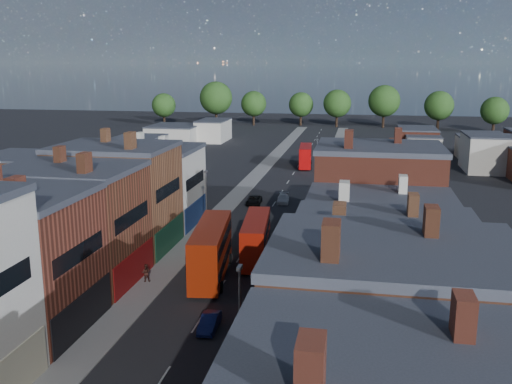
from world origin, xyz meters
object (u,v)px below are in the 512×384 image
at_px(bus_1, 256,238).
at_px(car_2, 254,200).
at_px(car_3, 283,199).
at_px(bus_0, 211,250).
at_px(bus_2, 305,156).
at_px(ped_3, 293,283).
at_px(car_1, 210,322).
at_px(ped_1, 146,273).

bearing_deg(bus_1, car_2, 95.37).
relative_size(bus_1, car_2, 2.35).
xyz_separation_m(car_2, car_3, (4.03, 1.79, -0.02)).
bearing_deg(car_2, car_3, 20.46).
height_order(bus_0, bus_2, bus_0).
xyz_separation_m(car_2, ped_3, (9.49, -31.56, 0.29)).
xyz_separation_m(bus_1, ped_3, (4.84, -7.97, -1.50)).
xyz_separation_m(bus_0, ped_3, (8.16, -2.44, -1.85)).
height_order(car_1, ped_1, ped_1).
distance_m(bus_0, car_3, 31.10).
distance_m(bus_2, car_3, 30.06).
xyz_separation_m(car_1, ped_1, (-8.36, 8.28, 0.38)).
height_order(car_1, ped_3, ped_3).
distance_m(car_1, car_3, 41.68).
xyz_separation_m(bus_1, car_2, (-4.65, 23.59, -1.79)).
xyz_separation_m(bus_2, car_3, (-0.30, -30.01, -1.68)).
bearing_deg(bus_1, ped_1, -144.05).
distance_m(bus_1, car_2, 24.11).
distance_m(bus_0, ped_3, 8.72).
distance_m(bus_0, ped_1, 6.44).
xyz_separation_m(bus_0, car_2, (-1.33, 29.12, -2.15)).
bearing_deg(car_2, ped_1, -101.34).
bearing_deg(bus_0, car_1, -83.14).
bearing_deg(bus_0, bus_1, 51.80).
height_order(bus_0, bus_1, bus_0).
bearing_deg(bus_2, ped_3, -89.65).
height_order(bus_1, car_3, bus_1).
distance_m(car_2, ped_3, 32.96).
xyz_separation_m(bus_1, ped_1, (-8.98, -8.01, -1.44)).
distance_m(bus_1, ped_3, 9.45).
relative_size(bus_0, bus_1, 1.15).
bearing_deg(car_2, bus_0, -90.91).
height_order(bus_1, car_1, bus_1).
xyz_separation_m(bus_1, bus_2, (-0.32, 55.40, -0.13)).
distance_m(car_1, ped_3, 9.96).
height_order(bus_2, car_1, bus_2).
bearing_deg(ped_3, car_2, 27.52).
bearing_deg(car_2, bus_1, -82.38).
height_order(bus_0, car_3, bus_0).
xyz_separation_m(bus_1, car_3, (-0.62, 25.38, -1.81)).
relative_size(bus_2, ped_1, 5.81).
bearing_deg(ped_3, bus_2, 15.44).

